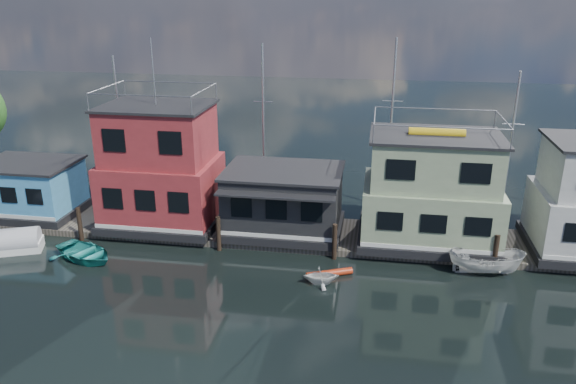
% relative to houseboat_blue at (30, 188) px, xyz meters
% --- Properties ---
extents(ground, '(160.00, 160.00, 0.00)m').
position_rel_houseboat_blue_xyz_m(ground, '(18.00, -12.00, -2.21)').
color(ground, black).
rests_on(ground, ground).
extents(dock, '(48.00, 5.00, 0.40)m').
position_rel_houseboat_blue_xyz_m(dock, '(18.00, 0.00, -2.01)').
color(dock, '#595147').
rests_on(dock, ground).
extents(houseboat_blue, '(6.40, 4.90, 3.66)m').
position_rel_houseboat_blue_xyz_m(houseboat_blue, '(0.00, 0.00, 0.00)').
color(houseboat_blue, black).
rests_on(houseboat_blue, dock).
extents(houseboat_red, '(7.40, 5.90, 11.86)m').
position_rel_houseboat_blue_xyz_m(houseboat_red, '(9.50, 0.00, 1.90)').
color(houseboat_red, black).
rests_on(houseboat_red, dock).
extents(houseboat_dark, '(7.40, 6.10, 4.06)m').
position_rel_houseboat_blue_xyz_m(houseboat_dark, '(17.50, -0.02, 0.21)').
color(houseboat_dark, black).
rests_on(houseboat_dark, dock).
extents(houseboat_green, '(8.40, 5.90, 7.03)m').
position_rel_houseboat_blue_xyz_m(houseboat_green, '(26.50, 0.00, 1.34)').
color(houseboat_green, black).
rests_on(houseboat_green, dock).
extents(pilings, '(42.28, 0.28, 2.20)m').
position_rel_houseboat_blue_xyz_m(pilings, '(17.67, -2.80, -1.11)').
color(pilings, '#2D2116').
rests_on(pilings, ground).
extents(background_masts, '(36.40, 0.16, 12.00)m').
position_rel_houseboat_blue_xyz_m(background_masts, '(22.76, 6.00, 3.35)').
color(background_masts, silver).
rests_on(background_masts, ground).
extents(dinghy_white, '(2.18, 1.97, 1.01)m').
position_rel_houseboat_blue_xyz_m(dinghy_white, '(20.55, -5.91, -1.70)').
color(dinghy_white, silver).
rests_on(dinghy_white, ground).
extents(tarp_runabout, '(4.11, 2.82, 1.55)m').
position_rel_houseboat_blue_xyz_m(tarp_runabout, '(1.50, -5.08, -1.63)').
color(tarp_runabout, silver).
rests_on(tarp_runabout, ground).
extents(motorboat, '(4.08, 1.59, 1.57)m').
position_rel_houseboat_blue_xyz_m(motorboat, '(29.45, -3.36, -1.42)').
color(motorboat, silver).
rests_on(motorboat, ground).
extents(red_kayak, '(2.56, 1.44, 0.39)m').
position_rel_houseboat_blue_xyz_m(red_kayak, '(20.93, -5.00, -2.01)').
color(red_kayak, '#B82F13').
rests_on(red_kayak, ground).
extents(dinghy_teal, '(5.04, 4.49, 0.86)m').
position_rel_houseboat_blue_xyz_m(dinghy_teal, '(6.57, -5.26, -1.77)').
color(dinghy_teal, teal).
rests_on(dinghy_teal, ground).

